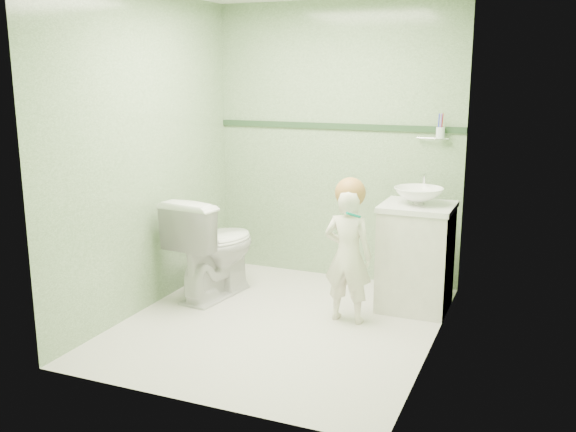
% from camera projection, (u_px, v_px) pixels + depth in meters
% --- Properties ---
extents(ground, '(2.50, 2.50, 0.00)m').
position_uv_depth(ground, '(280.00, 323.00, 4.71)').
color(ground, silver).
rests_on(ground, ground).
extents(room_shell, '(2.50, 2.54, 2.40)m').
position_uv_depth(room_shell, '(280.00, 161.00, 4.44)').
color(room_shell, gray).
rests_on(room_shell, ground).
extents(trim_stripe, '(2.20, 0.02, 0.05)m').
position_uv_depth(trim_stripe, '(336.00, 126.00, 5.53)').
color(trim_stripe, '#284329').
rests_on(trim_stripe, room_shell).
extents(vanity, '(0.52, 0.50, 0.80)m').
position_uv_depth(vanity, '(416.00, 259.00, 4.94)').
color(vanity, beige).
rests_on(vanity, ground).
extents(counter, '(0.54, 0.52, 0.04)m').
position_uv_depth(counter, '(418.00, 207.00, 4.85)').
color(counter, white).
rests_on(counter, vanity).
extents(basin, '(0.37, 0.37, 0.13)m').
position_uv_depth(basin, '(419.00, 196.00, 4.83)').
color(basin, white).
rests_on(basin, counter).
extents(faucet, '(0.03, 0.13, 0.18)m').
position_uv_depth(faucet, '(424.00, 182.00, 4.98)').
color(faucet, silver).
rests_on(faucet, counter).
extents(cup_holder, '(0.26, 0.07, 0.21)m').
position_uv_depth(cup_holder, '(439.00, 133.00, 5.15)').
color(cup_holder, silver).
rests_on(cup_holder, room_shell).
extents(toilet, '(0.58, 0.88, 0.84)m').
position_uv_depth(toilet, '(214.00, 246.00, 5.22)').
color(toilet, white).
rests_on(toilet, ground).
extents(toddler, '(0.37, 0.25, 1.00)m').
position_uv_depth(toddler, '(348.00, 256.00, 4.66)').
color(toddler, white).
rests_on(toddler, ground).
extents(hair_cap, '(0.22, 0.22, 0.22)m').
position_uv_depth(hair_cap, '(350.00, 193.00, 4.58)').
color(hair_cap, '#A57036').
rests_on(hair_cap, toddler).
extents(teal_toothbrush, '(0.11, 0.13, 0.08)m').
position_uv_depth(teal_toothbrush, '(353.00, 214.00, 4.44)').
color(teal_toothbrush, '#008C78').
rests_on(teal_toothbrush, toddler).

